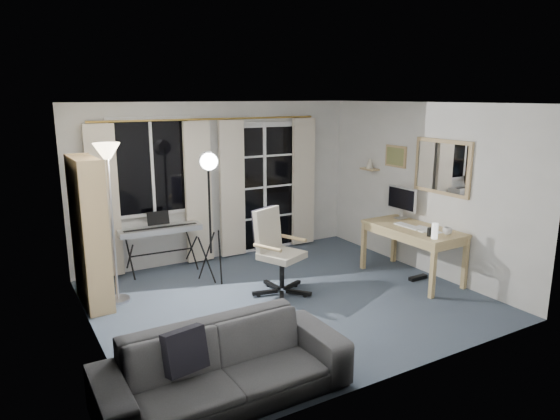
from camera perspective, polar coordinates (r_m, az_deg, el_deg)
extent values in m
cube|color=#384252|center=(6.34, 0.74, -10.22)|extent=(4.50, 4.00, 0.02)
cube|color=white|center=(7.31, -14.49, 4.80)|extent=(1.20, 0.06, 1.40)
cube|color=black|center=(7.29, -14.42, 4.77)|extent=(1.10, 0.02, 1.30)
cube|color=white|center=(7.28, -14.40, 4.76)|extent=(0.04, 0.03, 1.30)
cube|color=white|center=(8.06, -1.91, 2.50)|extent=(1.32, 0.06, 2.11)
cube|color=black|center=(7.90, -3.72, 2.26)|extent=(0.55, 0.02, 1.95)
cube|color=black|center=(8.18, 0.05, 2.66)|extent=(0.55, 0.02, 1.95)
cube|color=white|center=(8.02, -1.77, 2.46)|extent=(0.05, 0.04, 2.05)
cube|color=white|center=(8.12, -1.75, -0.84)|extent=(1.15, 0.03, 0.03)
cube|color=white|center=(8.02, -1.77, 2.63)|extent=(1.15, 0.03, 0.03)
cube|color=white|center=(7.94, -1.80, 6.18)|extent=(1.15, 0.03, 0.03)
cylinder|color=gold|center=(7.47, -7.86, 10.26)|extent=(3.50, 0.03, 0.03)
cube|color=beige|center=(7.13, -19.48, 0.84)|extent=(0.40, 0.07, 2.10)
cube|color=beige|center=(7.49, -9.31, 1.96)|extent=(0.40, 0.07, 2.10)
cube|color=beige|center=(7.70, -5.49, 2.37)|extent=(0.40, 0.07, 2.10)
cube|color=beige|center=(8.31, 2.68, 3.20)|extent=(0.40, 0.07, 2.10)
cube|color=tan|center=(5.95, -20.17, -3.32)|extent=(0.29, 0.03, 1.80)
cube|color=tan|center=(6.72, -21.61, -1.62)|extent=(0.29, 0.03, 1.80)
cube|color=tan|center=(6.31, -22.10, -2.57)|extent=(0.05, 0.81, 1.80)
cube|color=tan|center=(6.60, -20.32, -9.76)|extent=(0.31, 0.82, 0.02)
cube|color=tan|center=(6.49, -20.55, -7.03)|extent=(0.31, 0.82, 0.02)
cube|color=tan|center=(6.38, -20.79, -4.14)|extent=(0.31, 0.82, 0.02)
cube|color=tan|center=(6.30, -21.04, -1.15)|extent=(0.31, 0.82, 0.02)
cube|color=tan|center=(6.23, -21.29, 1.90)|extent=(0.31, 0.82, 0.02)
cube|color=tan|center=(6.17, -21.59, 5.44)|extent=(0.31, 0.82, 0.02)
cube|color=silver|center=(6.14, -19.85, -6.84)|extent=(0.20, 0.06, 0.23)
cube|color=olive|center=(6.23, -20.01, -6.81)|extent=(0.20, 0.04, 0.18)
cube|color=#363636|center=(6.29, -20.16, -6.49)|extent=(0.20, 0.04, 0.21)
cube|color=olive|center=(6.35, -20.31, -6.05)|extent=(0.20, 0.04, 0.27)
cube|color=silver|center=(6.42, -20.41, -6.12)|extent=(0.20, 0.05, 0.21)
cube|color=#AF3265|center=(6.50, -20.57, -5.88)|extent=(0.20, 0.04, 0.22)
cube|color=#2E628B|center=(6.56, -20.69, -5.69)|extent=(0.20, 0.05, 0.22)
cube|color=olive|center=(6.64, -20.82, -5.55)|extent=(0.20, 0.03, 0.21)
cube|color=#AF3265|center=(6.70, -20.93, -5.36)|extent=(0.20, 0.05, 0.21)
cube|color=#363636|center=(6.77, -21.08, -5.08)|extent=(0.20, 0.03, 0.24)
cube|color=#2E628B|center=(6.03, -20.10, -3.71)|extent=(0.20, 0.03, 0.25)
cube|color=#363636|center=(6.10, -20.23, -3.58)|extent=(0.20, 0.06, 0.24)
cube|color=#363636|center=(6.18, -20.39, -3.52)|extent=(0.20, 0.04, 0.21)
cube|color=#2E628B|center=(6.25, -20.51, -3.43)|extent=(0.20, 0.03, 0.19)
cube|color=#2E628B|center=(6.31, -20.63, -3.21)|extent=(0.20, 0.04, 0.21)
cube|color=#363636|center=(6.37, -20.77, -2.90)|extent=(0.20, 0.04, 0.25)
cube|color=#363636|center=(6.44, -20.87, -2.98)|extent=(0.20, 0.05, 0.20)
cube|color=#EC9A58|center=(6.51, -21.01, -2.76)|extent=(0.20, 0.04, 0.21)
cube|color=olive|center=(6.58, -21.13, -2.57)|extent=(0.20, 0.03, 0.22)
cube|color=#363636|center=(6.64, -21.23, -2.48)|extent=(0.20, 0.03, 0.21)
cube|color=#AF3265|center=(5.95, -20.36, -0.51)|extent=(0.20, 0.04, 0.25)
cube|color=#363636|center=(6.02, -20.47, -0.65)|extent=(0.20, 0.03, 0.19)
cube|color=silver|center=(6.07, -20.62, -0.19)|extent=(0.20, 0.03, 0.27)
cube|color=silver|center=(6.14, -20.73, -0.18)|extent=(0.20, 0.04, 0.25)
cube|color=olive|center=(6.21, -20.83, -0.27)|extent=(0.20, 0.03, 0.20)
cube|color=#2E628B|center=(6.27, -20.95, -0.12)|extent=(0.20, 0.04, 0.21)
cylinder|color=#B2B2B7|center=(6.60, -18.01, -9.71)|extent=(0.30, 0.30, 0.03)
cylinder|color=#B2B2B7|center=(6.31, -18.58, -2.01)|extent=(0.03, 0.03, 1.81)
cone|color=#FFE5B2|center=(6.15, -19.20, 6.39)|extent=(0.32, 0.32, 0.19)
cylinder|color=black|center=(7.22, -16.79, -5.16)|extent=(0.05, 0.55, 0.50)
cylinder|color=black|center=(7.22, -16.79, -5.16)|extent=(0.05, 0.55, 0.50)
cylinder|color=black|center=(7.42, -10.08, -4.31)|extent=(0.05, 0.55, 0.50)
cylinder|color=black|center=(7.42, -10.08, -4.31)|extent=(0.05, 0.55, 0.50)
cylinder|color=black|center=(7.31, -13.39, -4.74)|extent=(0.88, 0.06, 0.02)
cube|color=silver|center=(7.22, -13.52, -2.20)|extent=(1.16, 0.34, 0.08)
cube|color=white|center=(7.14, -13.40, -2.10)|extent=(1.06, 0.17, 0.01)
cube|color=black|center=(7.17, -13.47, -1.96)|extent=(1.03, 0.12, 0.01)
cube|color=black|center=(7.26, -13.76, -0.90)|extent=(0.31, 0.08, 0.19)
cylinder|color=black|center=(6.85, -6.85, -5.50)|extent=(0.10, 0.28, 0.73)
cylinder|color=black|center=(6.93, -8.44, -5.31)|extent=(0.20, 0.22, 0.73)
cylinder|color=black|center=(6.74, -8.29, -5.86)|extent=(0.28, 0.09, 0.73)
cylinder|color=black|center=(6.65, -8.05, 0.29)|extent=(0.04, 0.04, 1.26)
cylinder|color=silver|center=(6.49, -8.18, 5.58)|extent=(0.27, 0.20, 0.24)
cylinder|color=white|center=(6.41, -8.12, 5.50)|extent=(0.21, 0.08, 0.21)
cube|color=black|center=(6.65, 1.39, -8.57)|extent=(0.32, 0.18, 0.04)
cylinder|color=black|center=(6.72, 1.80, -8.53)|extent=(0.07, 0.07, 0.05)
cube|color=black|center=(6.65, -0.93, -8.56)|extent=(0.08, 0.33, 0.04)
cylinder|color=black|center=(6.72, -1.33, -8.52)|extent=(0.07, 0.07, 0.05)
cube|color=black|center=(6.42, -1.74, -9.39)|extent=(0.33, 0.12, 0.04)
cylinder|color=black|center=(6.41, -2.46, -9.64)|extent=(0.07, 0.07, 0.05)
cube|color=black|center=(6.27, 0.19, -9.95)|extent=(0.21, 0.31, 0.04)
cylinder|color=black|center=(6.20, 0.19, -10.42)|extent=(0.07, 0.07, 0.05)
cube|color=black|center=(6.42, 2.16, -9.40)|extent=(0.26, 0.28, 0.04)
cylinder|color=black|center=(6.40, 2.88, -9.66)|extent=(0.07, 0.07, 0.05)
cylinder|color=black|center=(6.39, 0.22, -7.15)|extent=(0.08, 0.08, 0.41)
cube|color=beige|center=(6.32, 0.22, -5.22)|extent=(0.62, 0.62, 0.08)
cube|color=beige|center=(6.36, -1.42, -2.19)|extent=(0.47, 0.30, 0.54)
cube|color=black|center=(6.38, -1.72, -1.95)|extent=(0.44, 0.26, 0.50)
cylinder|color=tan|center=(6.08, -1.45, -4.34)|extent=(0.20, 0.40, 0.05)
cylinder|color=tan|center=(6.49, 1.48, -3.21)|extent=(0.20, 0.40, 0.05)
cube|color=#A58755|center=(7.05, 14.98, -2.04)|extent=(0.72, 1.39, 0.04)
cube|color=#A58755|center=(7.07, 14.95, -2.57)|extent=(0.68, 1.35, 0.10)
cube|color=#A58755|center=(6.53, 17.07, -6.76)|extent=(0.06, 0.06, 0.70)
cube|color=#A58755|center=(6.98, 20.40, -5.73)|extent=(0.06, 0.06, 0.70)
cube|color=#A58755|center=(7.39, 9.54, -4.05)|extent=(0.06, 0.06, 0.70)
cube|color=#A58755|center=(7.79, 12.92, -3.31)|extent=(0.06, 0.06, 0.70)
cube|color=silver|center=(7.49, 13.65, -0.88)|extent=(0.18, 0.12, 0.01)
cube|color=silver|center=(7.46, 13.71, 0.09)|extent=(0.04, 0.03, 0.22)
cube|color=silver|center=(7.43, 13.77, 1.27)|extent=(0.05, 0.53, 0.33)
cube|color=black|center=(7.41, 13.66, 1.26)|extent=(0.02, 0.49, 0.29)
cube|color=white|center=(7.04, 14.43, -1.79)|extent=(0.15, 0.42, 0.02)
cube|color=white|center=(6.81, 15.91, -2.36)|extent=(0.06, 0.10, 0.02)
cube|color=white|center=(6.98, 16.14, -2.07)|extent=(0.26, 0.33, 0.01)
cube|color=white|center=(6.84, 17.18, -2.46)|extent=(0.21, 0.16, 0.00)
cube|color=black|center=(6.62, 16.72, -2.42)|extent=(0.05, 0.04, 0.12)
cylinder|color=white|center=(6.53, 17.27, -2.30)|extent=(0.08, 0.08, 0.20)
cube|color=black|center=(7.22, 15.49, -7.46)|extent=(0.30, 0.09, 0.05)
imported|color=silver|center=(6.78, 18.60, -2.19)|extent=(0.12, 0.10, 0.12)
cube|color=tan|center=(7.06, 18.05, 4.70)|extent=(0.04, 0.94, 0.74)
cube|color=white|center=(7.04, 17.94, 4.69)|extent=(0.01, 0.84, 0.64)
cube|color=tan|center=(7.68, 13.10, 5.99)|extent=(0.03, 0.42, 0.32)
cube|color=#448848|center=(7.67, 13.02, 5.99)|extent=(0.00, 0.36, 0.26)
cube|color=tan|center=(8.03, 10.21, 4.62)|extent=(0.16, 0.30, 0.02)
cone|color=beige|center=(8.02, 10.23, 5.26)|extent=(0.12, 0.12, 0.15)
imported|color=#343336|center=(4.29, -6.38, -16.13)|extent=(2.08, 0.61, 0.81)
cube|color=black|center=(4.24, -10.81, -15.52)|extent=(0.38, 0.25, 0.37)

